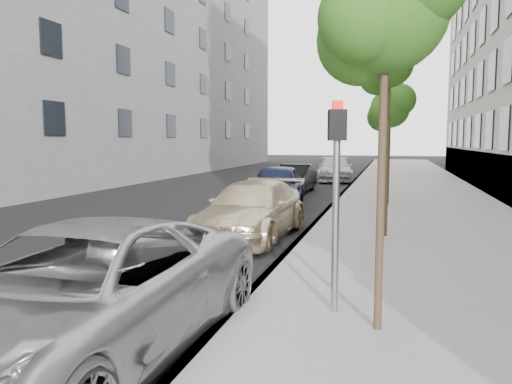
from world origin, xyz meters
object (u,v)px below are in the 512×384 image
at_px(tree_far, 391,108).
at_px(sedan_blue, 277,185).
at_px(minivan, 80,294).
at_px(sedan_rear, 335,169).
at_px(tree_near, 388,10).
at_px(suv, 252,210).
at_px(sedan_black, 295,179).
at_px(signal_pole, 336,181).
at_px(tree_mid, 391,64).

distance_m(tree_far, sedan_blue, 5.14).
distance_m(minivan, sedan_rear, 26.39).
xyz_separation_m(tree_near, suv, (-3.42, 6.08, -3.39)).
relative_size(minivan, sedan_black, 1.36).
height_order(tree_near, tree_far, tree_near).
distance_m(tree_far, sedan_black, 6.97).
distance_m(signal_pole, suv, 6.35).
distance_m(signal_pole, sedan_rear, 24.52).
bearing_deg(tree_far, tree_mid, -90.00).
bearing_deg(sedan_black, suv, -82.98).
bearing_deg(sedan_black, sedan_blue, -85.19).
relative_size(tree_mid, sedan_blue, 1.06).
xyz_separation_m(tree_mid, sedan_blue, (-4.18, 5.86, -3.59)).
xyz_separation_m(suv, sedan_rear, (0.09, 18.77, 0.01)).
xyz_separation_m(tree_near, sedan_blue, (-4.18, 12.36, -3.30)).
bearing_deg(minivan, tree_near, 27.05).
bearing_deg(sedan_rear, minivan, -97.09).
bearing_deg(signal_pole, sedan_blue, 90.63).
bearing_deg(sedan_blue, suv, -89.35).
bearing_deg(signal_pole, sedan_black, 86.67).
xyz_separation_m(tree_near, tree_far, (-0.00, 13.00, -0.39)).
bearing_deg(suv, tree_mid, 9.54).
distance_m(minivan, sedan_black, 18.99).
height_order(signal_pole, sedan_rear, signal_pole).
xyz_separation_m(tree_mid, minivan, (-3.33, -8.03, -3.62)).
xyz_separation_m(tree_far, signal_pole, (-0.64, -12.49, -1.74)).
bearing_deg(sedan_rear, sedan_blue, -101.00).
bearing_deg(tree_far, sedan_blue, -171.23).
height_order(tree_far, sedan_rear, tree_far).
relative_size(minivan, sedan_blue, 1.19).
distance_m(tree_near, sedan_black, 18.31).
bearing_deg(sedan_blue, tree_mid, -60.78).
distance_m(sedan_blue, sedan_black, 5.08).
bearing_deg(tree_far, minivan, -102.90).
height_order(tree_far, sedan_black, tree_far).
xyz_separation_m(sedan_black, sedan_rear, (1.12, 7.43, 0.06)).
xyz_separation_m(signal_pole, minivan, (-2.69, -2.04, -1.20)).
relative_size(signal_pole, minivan, 0.52).
bearing_deg(tree_far, sedan_black, 135.15).
bearing_deg(tree_near, sedan_rear, 97.62).
relative_size(signal_pole, sedan_blue, 0.62).
height_order(sedan_blue, sedan_black, sedan_blue).
bearing_deg(signal_pole, tree_far, 71.05).
bearing_deg(minivan, sedan_black, 95.71).
relative_size(tree_near, tree_mid, 0.97).
xyz_separation_m(minivan, sedan_rear, (0.00, 26.39, -0.05)).
bearing_deg(signal_pole, tree_mid, 67.90).
xyz_separation_m(minivan, suv, (-0.09, 7.61, -0.06)).
bearing_deg(signal_pole, sedan_rear, 80.28).
height_order(sedan_blue, sedan_rear, sedan_blue).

